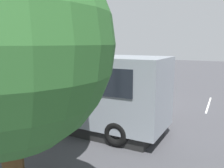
{
  "coord_description": "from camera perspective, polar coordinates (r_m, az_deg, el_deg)",
  "views": [
    {
      "loc": [
        -5.78,
        13.89,
        3.79
      ],
      "look_at": [
        1.28,
        0.16,
        1.1
      ],
      "focal_mm": 37.99,
      "sensor_mm": 36.0,
      "label": 1
    }
  ],
  "objects": [
    {
      "name": "spectator_far_left",
      "position": [
        13.27,
        0.45,
        -2.31
      ],
      "size": [
        0.57,
        0.32,
        1.67
      ],
      "color": "#473823",
      "rests_on": "ground_plane"
    },
    {
      "name": "parked_motorcycle_silver",
      "position": [
        11.79,
        7.67,
        -6.5
      ],
      "size": [
        2.05,
        0.58,
        0.99
      ],
      "color": "black",
      "rests_on": "ground_plane"
    },
    {
      "name": "ground_plane",
      "position": [
        15.51,
        4.48,
        -4.29
      ],
      "size": [
        80.0,
        80.0,
        0.0
      ],
      "primitive_type": "plane",
      "color": "#424247"
    },
    {
      "name": "tree_right",
      "position": [
        4.04,
        -25.05,
        12.18
      ],
      "size": [
        3.46,
        3.46,
        6.01
      ],
      "color": "#51381E",
      "rests_on": "ground_plane"
    },
    {
      "name": "spectator_centre",
      "position": [
        14.49,
        -8.02,
        -1.39
      ],
      "size": [
        0.58,
        0.34,
        1.66
      ],
      "color": "black",
      "rests_on": "ground_plane"
    },
    {
      "name": "bay_line_a",
      "position": [
        15.96,
        22.23,
        -4.59
      ],
      "size": [
        0.2,
        4.19,
        0.01
      ],
      "color": "white",
      "rests_on": "ground_plane"
    },
    {
      "name": "bay_line_c",
      "position": [
        17.24,
        3.96,
        -2.83
      ],
      "size": [
        0.21,
        4.28,
        0.01
      ],
      "color": "white",
      "rests_on": "ground_plane"
    },
    {
      "name": "bay_line_d",
      "position": [
        18.45,
        -3.82,
        -1.98
      ],
      "size": [
        0.22,
        4.64,
        0.01
      ],
      "color": "white",
      "rests_on": "ground_plane"
    },
    {
      "name": "stunt_motorcycle",
      "position": [
        18.32,
        2.78,
        1.07
      ],
      "size": [
        2.05,
        0.58,
        1.63
      ],
      "color": "black",
      "rests_on": "ground_plane"
    },
    {
      "name": "spectator_left",
      "position": [
        13.68,
        -3.9,
        -1.79
      ],
      "size": [
        0.57,
        0.38,
        1.73
      ],
      "color": "#473823",
      "rests_on": "ground_plane"
    },
    {
      "name": "traffic_cone",
      "position": [
        18.39,
        8.83,
        -1.16
      ],
      "size": [
        0.34,
        0.34,
        0.63
      ],
      "color": "orange",
      "rests_on": "ground_plane"
    },
    {
      "name": "bay_line_b",
      "position": [
        16.39,
        12.73,
        -3.72
      ],
      "size": [
        0.19,
        3.52,
        0.01
      ],
      "color": "white",
      "rests_on": "ground_plane"
    },
    {
      "name": "tour_bus",
      "position": [
        11.3,
        -11.81,
        -1.27
      ],
      "size": [
        9.77,
        2.72,
        3.25
      ],
      "color": "#8C939E",
      "rests_on": "ground_plane"
    }
  ]
}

